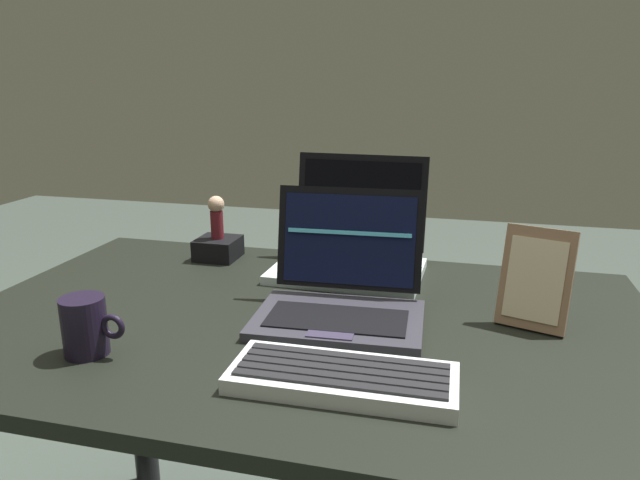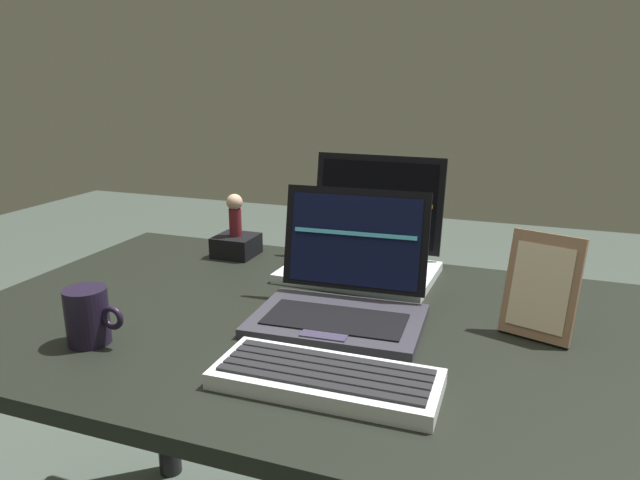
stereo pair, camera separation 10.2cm
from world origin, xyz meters
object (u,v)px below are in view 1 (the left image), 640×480
(laptop_front, at_px, (342,295))
(laptop_rear, at_px, (351,249))
(external_keyboard, at_px, (342,378))
(figurine_stand, at_px, (218,248))
(photo_frame, at_px, (536,279))
(coffee_mug, at_px, (86,326))
(figurine, at_px, (216,215))

(laptop_front, bearing_deg, laptop_rear, 97.40)
(external_keyboard, xyz_separation_m, figurine_stand, (-0.43, 0.53, 0.01))
(photo_frame, xyz_separation_m, figurine_stand, (-0.71, 0.24, -0.07))
(photo_frame, relative_size, coffee_mug, 1.68)
(laptop_front, bearing_deg, figurine, 142.71)
(figurine, bearing_deg, laptop_rear, -1.68)
(laptop_rear, distance_m, figurine_stand, 0.34)
(photo_frame, distance_m, figurine_stand, 0.76)
(laptop_rear, bearing_deg, figurine, 178.32)
(laptop_front, bearing_deg, coffee_mug, -146.36)
(external_keyboard, relative_size, photo_frame, 1.82)
(laptop_rear, height_order, figurine_stand, laptop_rear)
(photo_frame, bearing_deg, external_keyboard, -135.04)
(photo_frame, bearing_deg, laptop_front, -172.97)
(laptop_rear, xyz_separation_m, figurine_stand, (-0.34, 0.01, -0.03))
(figurine, height_order, coffee_mug, figurine)
(figurine_stand, xyz_separation_m, coffee_mug, (0.00, -0.53, 0.02))
(laptop_rear, xyz_separation_m, photo_frame, (0.38, -0.23, 0.04))
(laptop_rear, distance_m, figurine, 0.34)
(photo_frame, height_order, figurine, photo_frame)
(external_keyboard, bearing_deg, laptop_rear, 99.80)
(figurine, bearing_deg, figurine_stand, 90.00)
(laptop_front, xyz_separation_m, laptop_rear, (-0.04, 0.27, 0.01))
(external_keyboard, bearing_deg, coffee_mug, -179.82)
(external_keyboard, height_order, figurine_stand, figurine_stand)
(photo_frame, bearing_deg, figurine, 161.25)
(laptop_rear, height_order, coffee_mug, laptop_rear)
(figurine_stand, bearing_deg, external_keyboard, -51.04)
(laptop_rear, xyz_separation_m, external_keyboard, (0.09, -0.52, -0.04))
(figurine_stand, bearing_deg, laptop_front, -37.29)
(figurine_stand, xyz_separation_m, figurine, (0.00, -0.00, 0.09))
(laptop_front, xyz_separation_m, photo_frame, (0.34, 0.04, 0.05))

